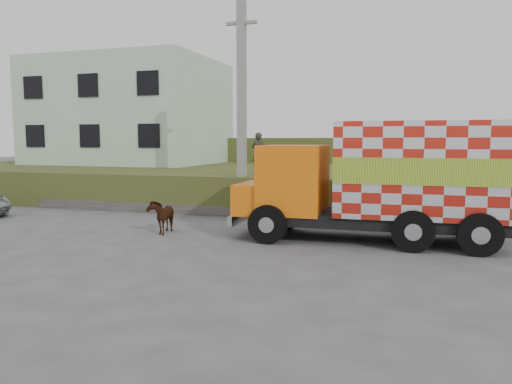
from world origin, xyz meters
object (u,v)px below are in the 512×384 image
(pedestrian, at_px, (259,153))
(cow, at_px, (162,216))
(cargo_truck, at_px, (383,181))
(utility_pole, at_px, (242,108))

(pedestrian, bearing_deg, cow, 84.10)
(pedestrian, bearing_deg, cargo_truck, 144.78)
(cargo_truck, height_order, cow, cargo_truck)
(cow, xyz_separation_m, pedestrian, (1.38, 5.64, 1.81))
(utility_pole, bearing_deg, cargo_truck, -32.16)
(cargo_truck, bearing_deg, cow, -175.51)
(cargo_truck, bearing_deg, utility_pole, 146.07)
(cargo_truck, bearing_deg, pedestrian, 135.19)
(cargo_truck, relative_size, cow, 6.02)
(utility_pole, relative_size, cargo_truck, 1.04)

